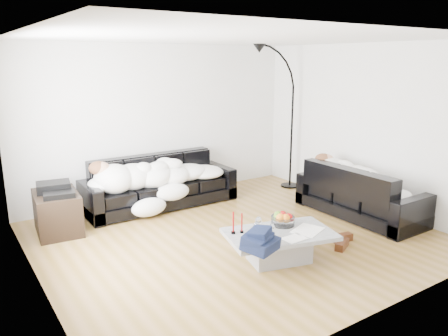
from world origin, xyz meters
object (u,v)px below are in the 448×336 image
sleeper_back (161,169)px  av_cabinet (57,213)px  shoes (342,241)px  sofa_right (360,191)px  coffee_table (279,247)px  wine_glass_c (272,230)px  wine_glass_b (257,229)px  candle_left (233,223)px  stereo (55,189)px  candle_right (242,223)px  fruit_bowl (283,218)px  sofa_back (160,182)px  sleeper_right (362,177)px  floor_lamp (292,126)px  wine_glass_a (258,225)px

sleeper_back → av_cabinet: size_ratio=2.55×
sleeper_back → shoes: (1.27, -2.69, -0.57)m
sofa_right → coffee_table: sofa_right is taller
wine_glass_c → sleeper_back: bearing=92.9°
coffee_table → shoes: size_ratio=2.59×
wine_glass_b → candle_left: bearing=128.9°
candle_left → stereo: (-1.48, 2.14, 0.13)m
av_cabinet → candle_left: bearing=-49.7°
candle_right → fruit_bowl: bearing=-7.7°
coffee_table → candle_right: 0.54m
sofa_back → stereo: 1.71m
candle_left → av_cabinet: 2.61m
wine_glass_c → sleeper_right: bearing=14.2°
shoes → av_cabinet: bearing=126.0°
wine_glass_c → candle_right: (-0.23, 0.28, 0.04)m
shoes → coffee_table: bearing=160.6°
candle_left → floor_lamp: size_ratio=0.12×
candle_left → candle_right: (0.10, -0.03, -0.02)m
wine_glass_c → av_cabinet: size_ratio=0.18×
candle_left → floor_lamp: floor_lamp is taller
av_cabinet → fruit_bowl: bearing=-40.8°
sofa_right → stereo: sofa_right is taller
sleeper_right → stereo: 4.44m
sleeper_right → wine_glass_a: size_ratio=9.02×
sleeper_back → candle_left: bearing=-94.8°
sofa_right → wine_glass_b: bearing=101.1°
sleeper_right → wine_glass_b: bearing=101.1°
stereo → floor_lamp: size_ratio=0.19×
candle_left → coffee_table: bearing=-29.3°
fruit_bowl → av_cabinet: size_ratio=0.35×
sofa_back → stereo: size_ratio=5.62×
sleeper_back → sleeper_right: 3.13m
sleeper_back → floor_lamp: floor_lamp is taller
coffee_table → wine_glass_b: 0.41m
sleeper_right → fruit_bowl: bearing=100.8°
wine_glass_c → stereo: (-1.81, 2.45, 0.19)m
wine_glass_c → sofa_right: bearing=14.2°
coffee_table → stereo: (-1.96, 2.41, 0.45)m
fruit_bowl → wine_glass_a: 0.39m
sofa_back → candle_left: size_ratio=9.24×
sofa_right → coffee_table: bearing=104.1°
sleeper_right → candle_left: 2.55m
sofa_right → wine_glass_b: size_ratio=11.12×
wine_glass_c → candle_left: 0.45m
wine_glass_b → floor_lamp: bearing=41.5°
sleeper_right → wine_glass_c: size_ratio=11.10×
sleeper_right → av_cabinet: (-4.02, 1.89, -0.34)m
stereo → floor_lamp: 4.25m
sleeper_right → candle_left: size_ratio=6.26×
sleeper_right → coffee_table: sleeper_right is taller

